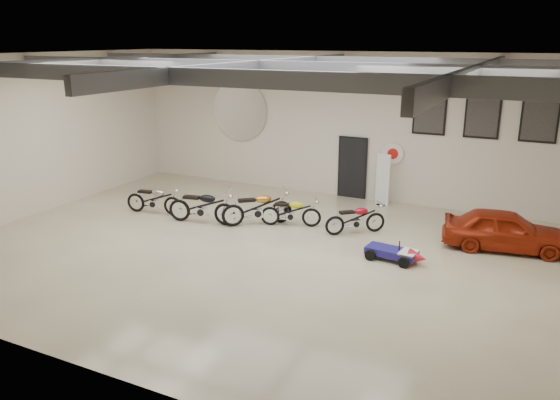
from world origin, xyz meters
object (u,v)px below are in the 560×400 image
at_px(motorcycle_black, 202,206).
at_px(motorcycle_red, 355,218).
at_px(banner_stand, 383,179).
at_px(go_kart, 397,251).
at_px(motorcycle_yellow, 291,211).
at_px(motorcycle_silver, 154,199).
at_px(vintage_car, 505,230).
at_px(motorcycle_gold, 257,207).

relative_size(motorcycle_black, motorcycle_red, 1.20).
xyz_separation_m(banner_stand, go_kart, (1.68, -4.56, -0.61)).
xyz_separation_m(banner_stand, motorcycle_yellow, (-1.86, -3.29, -0.44)).
height_order(motorcycle_silver, go_kart, motorcycle_silver).
distance_m(motorcycle_red, go_kart, 2.19).
bearing_deg(motorcycle_yellow, motorcycle_black, -178.95).
xyz_separation_m(motorcycle_red, vintage_car, (3.96, 0.57, 0.08)).
height_order(motorcycle_gold, motorcycle_yellow, motorcycle_gold).
distance_m(banner_stand, vintage_car, 4.76).
height_order(motorcycle_black, motorcycle_gold, motorcycle_black).
height_order(motorcycle_silver, vintage_car, vintage_car).
relative_size(motorcycle_yellow, vintage_car, 0.56).
bearing_deg(vintage_car, motorcycle_red, 89.26).
distance_m(banner_stand, go_kart, 4.90).
bearing_deg(vintage_car, banner_stand, 49.33).
bearing_deg(vintage_car, motorcycle_black, 92.63).
bearing_deg(motorcycle_gold, motorcycle_black, 161.34).
bearing_deg(motorcycle_black, motorcycle_yellow, 9.74).
relative_size(motorcycle_silver, motorcycle_gold, 0.90).
height_order(motorcycle_yellow, motorcycle_red, motorcycle_yellow).
xyz_separation_m(motorcycle_silver, go_kart, (7.99, -0.45, -0.21)).
distance_m(motorcycle_black, motorcycle_yellow, 2.70).
bearing_deg(go_kart, motorcycle_black, -176.77).
bearing_deg(vintage_car, motorcycle_yellow, 88.67).
height_order(motorcycle_yellow, vintage_car, vintage_car).
height_order(motorcycle_black, go_kart, motorcycle_black).
bearing_deg(motorcycle_silver, motorcycle_gold, -0.91).
distance_m(banner_stand, motorcycle_silver, 7.54).
xyz_separation_m(motorcycle_yellow, vintage_car, (5.90, 0.79, 0.08)).
height_order(motorcycle_silver, motorcycle_black, motorcycle_black).
height_order(motorcycle_black, motorcycle_red, motorcycle_black).
height_order(motorcycle_silver, motorcycle_red, motorcycle_silver).
height_order(motorcycle_red, vintage_car, vintage_car).
bearing_deg(motorcycle_yellow, motorcycle_gold, 179.09).
bearing_deg(motorcycle_gold, banner_stand, 11.71).
distance_m(motorcycle_silver, motorcycle_gold, 3.52).
relative_size(motorcycle_gold, motorcycle_yellow, 1.19).
bearing_deg(motorcycle_yellow, go_kart, -39.13).
bearing_deg(motorcycle_black, go_kart, -13.78).
relative_size(banner_stand, go_kart, 1.14).
relative_size(motorcycle_silver, motorcycle_red, 1.07).
xyz_separation_m(motorcycle_black, motorcycle_red, (4.48, 1.16, -0.09)).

